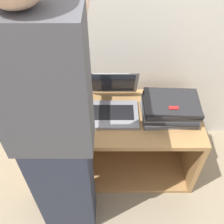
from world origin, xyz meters
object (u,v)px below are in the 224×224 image
at_px(laptop_open, 112,104).
at_px(laptop_stack_left, 54,109).
at_px(laptop_stack_right, 170,108).
at_px(person, 53,136).

xyz_separation_m(laptop_open, laptop_stack_left, (-0.39, -0.06, 0.01)).
bearing_deg(laptop_open, laptop_stack_right, -8.33).
relative_size(laptop_open, person, 0.20).
bearing_deg(person, laptop_stack_left, 102.95).
relative_size(laptop_open, laptop_stack_right, 0.95).
distance_m(laptop_stack_left, laptop_stack_right, 0.78).
bearing_deg(laptop_stack_right, laptop_open, 171.67).
relative_size(laptop_stack_left, person, 0.21).
height_order(laptop_open, laptop_stack_left, laptop_open).
relative_size(laptop_stack_left, laptop_stack_right, 0.98).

